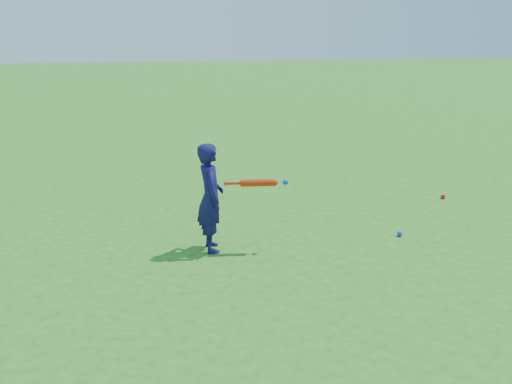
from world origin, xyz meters
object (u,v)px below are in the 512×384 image
(ground_ball_red, at_px, (443,196))
(ground_ball_blue, at_px, (400,234))
(child, at_px, (210,198))
(bat_swing, at_px, (260,183))

(ground_ball_red, distance_m, ground_ball_blue, 1.87)
(ground_ball_blue, bearing_deg, child, 178.76)
(child, distance_m, ground_ball_blue, 2.32)
(child, xyz_separation_m, bat_swing, (0.53, -0.11, 0.17))
(ground_ball_red, height_order, bat_swing, bat_swing)
(ground_ball_blue, bearing_deg, ground_ball_red, 45.33)
(child, height_order, ground_ball_red, child)
(child, relative_size, ground_ball_red, 17.18)
(child, xyz_separation_m, ground_ball_blue, (2.25, -0.05, -0.57))
(ground_ball_red, relative_size, bat_swing, 0.10)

